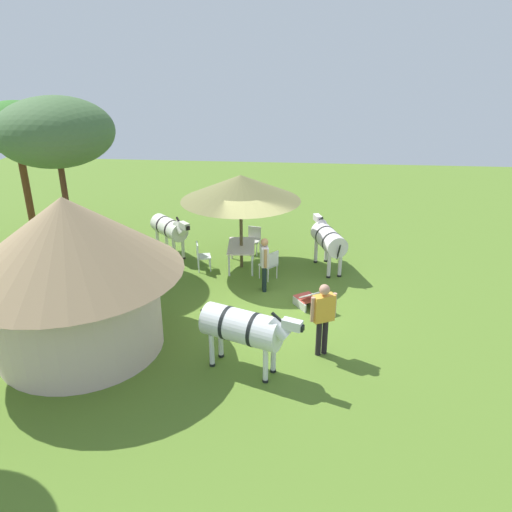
{
  "coord_description": "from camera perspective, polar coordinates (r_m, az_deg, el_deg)",
  "views": [
    {
      "loc": [
        -12.05,
        -0.86,
        6.42
      ],
      "look_at": [
        0.77,
        0.32,
        1.0
      ],
      "focal_mm": 34.63,
      "sensor_mm": 36.0,
      "label": 1
    }
  ],
  "objects": [
    {
      "name": "patio_chair_west_end",
      "position": [
        15.42,
        -6.37,
        0.18
      ],
      "size": [
        0.54,
        0.52,
        0.9
      ],
      "rotation": [
        0.0,
        0.0,
        -2.87
      ],
      "color": "white",
      "rests_on": "ground_plane"
    },
    {
      "name": "patio_chair_near_lawn",
      "position": [
        14.7,
        1.66,
        -0.85
      ],
      "size": [
        0.61,
        0.61,
        0.9
      ],
      "rotation": [
        0.0,
        0.0,
        -0.71
      ],
      "color": "white",
      "rests_on": "ground_plane"
    },
    {
      "name": "shade_umbrella",
      "position": [
        14.88,
        -1.79,
        7.88
      ],
      "size": [
        3.63,
        3.63,
        2.98
      ],
      "color": "brown",
      "rests_on": "ground_plane"
    },
    {
      "name": "patio_dining_table",
      "position": [
        15.49,
        -1.7,
        0.96
      ],
      "size": [
        1.53,
        0.94,
        0.74
      ],
      "rotation": [
        0.0,
        0.0,
        0.08
      ],
      "color": "silver",
      "rests_on": "ground_plane"
    },
    {
      "name": "thatched_hut",
      "position": [
        11.47,
        -20.5,
        -1.05
      ],
      "size": [
        4.87,
        4.87,
        3.61
      ],
      "rotation": [
        0.0,
        0.0,
        2.0
      ],
      "color": "beige",
      "rests_on": "ground_plane"
    },
    {
      "name": "guest_beside_umbrella",
      "position": [
        13.83,
        0.97,
        -0.43
      ],
      "size": [
        0.57,
        0.28,
        1.6
      ],
      "rotation": [
        0.0,
        0.0,
        3.33
      ],
      "color": "black",
      "rests_on": "ground_plane"
    },
    {
      "name": "patio_chair_east_end",
      "position": [
        16.66,
        -0.27,
        2.08
      ],
      "size": [
        0.5,
        0.52,
        0.9
      ],
      "rotation": [
        0.0,
        0.0,
        1.36
      ],
      "color": "silver",
      "rests_on": "ground_plane"
    },
    {
      "name": "standing_watcher",
      "position": [
        11.02,
        7.77,
        -6.56
      ],
      "size": [
        0.4,
        0.57,
        1.75
      ],
      "rotation": [
        0.0,
        0.0,
        -1.12
      ],
      "color": "black",
      "rests_on": "ground_plane"
    },
    {
      "name": "zebra_nearest_camera",
      "position": [
        15.41,
        8.32,
        1.94
      ],
      "size": [
        2.16,
        1.1,
        1.53
      ],
      "rotation": [
        0.0,
        0.0,
        5.03
      ],
      "color": "silver",
      "rests_on": "ground_plane"
    },
    {
      "name": "zebra_toward_hut",
      "position": [
        10.42,
        -1.38,
        -8.27
      ],
      "size": [
        1.27,
        2.26,
        1.58
      ],
      "rotation": [
        0.0,
        0.0,
        2.78
      ],
      "color": "silver",
      "rests_on": "ground_plane"
    },
    {
      "name": "striped_lounge_chair",
      "position": [
        13.33,
        6.12,
        -4.87
      ],
      "size": [
        0.97,
        0.89,
        0.62
      ],
      "rotation": [
        0.0,
        0.0,
        5.3
      ],
      "color": "#C24639",
      "rests_on": "ground_plane"
    },
    {
      "name": "zebra_by_umbrella",
      "position": [
        16.5,
        -9.92,
        3.14
      ],
      "size": [
        1.66,
        1.63,
        1.5
      ],
      "rotation": [
        0.0,
        0.0,
        2.34
      ],
      "color": "silver",
      "rests_on": "ground_plane"
    },
    {
      "name": "acacia_tree_behind_hut",
      "position": [
        18.97,
        -26.03,
        13.14
      ],
      "size": [
        2.89,
        2.89,
        4.86
      ],
      "color": "#583019",
      "rests_on": "ground_plane"
    },
    {
      "name": "acacia_tree_left_background",
      "position": [
        15.74,
        -22.16,
        13.09
      ],
      "size": [
        3.37,
        3.37,
        5.22
      ],
      "color": "#4D2D1C",
      "rests_on": "ground_plane"
    },
    {
      "name": "ground_plane",
      "position": [
        13.68,
        1.04,
        -5.17
      ],
      "size": [
        36.0,
        36.0,
        0.0
      ],
      "primitive_type": "plane",
      "color": "#557728"
    }
  ]
}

